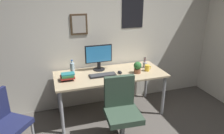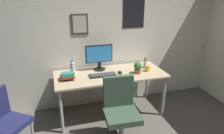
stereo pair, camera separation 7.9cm
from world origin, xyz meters
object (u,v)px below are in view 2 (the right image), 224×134
Objects in this scene: keyboard at (103,75)px; computer_mouse at (120,72)px; office_chair at (120,108)px; side_chair at (4,119)px; potted_plant at (138,67)px; monitor at (99,56)px; coffee_mug_near at (148,68)px; book_stack_left at (68,76)px; pen_cup at (145,65)px; water_bottle at (73,68)px.

keyboard is 0.30m from computer_mouse.
office_chair reaches higher than side_chair.
computer_mouse is 0.56× the size of potted_plant.
side_chair is 1.90× the size of monitor.
coffee_mug_near is 0.56× the size of book_stack_left.
monitor is at bearing 169.09° from pen_cup.
keyboard is 2.02× the size of book_stack_left.
monitor is 4.18× the size of computer_mouse.
side_chair reaches higher than coffee_mug_near.
pen_cup reaches higher than keyboard.
side_chair is at bearing -169.28° from coffee_mug_near.
office_chair is 4.87× the size of potted_plant.
computer_mouse is at bearing 2.79° from keyboard.
office_chair is at bearing -46.15° from book_stack_left.
side_chair is 1.79m from computer_mouse.
water_bottle is 2.13× the size of coffee_mug_near.
potted_plant reaches higher than side_chair.
office_chair is 1.04m from monitor.
book_stack_left is at bearing -174.87° from pen_cup.
office_chair reaches higher than coffee_mug_near.
pen_cup is 0.94× the size of book_stack_left.
coffee_mug_near is at bearing -1.78° from keyboard.
keyboard is 3.91× the size of computer_mouse.
pen_cup is at bearing -10.91° from monitor.
office_chair and pen_cup have the same top height.
potted_plant is (-0.20, -0.04, 0.05)m from coffee_mug_near.
computer_mouse is 0.55× the size of pen_cup.
monitor is at bearing 158.17° from coffee_mug_near.
potted_plant reaches higher than keyboard.
water_bottle reaches higher than side_chair.
office_chair is at bearing -57.86° from water_bottle.
potted_plant is at bearing -31.16° from monitor.
keyboard is at bearing 178.22° from coffee_mug_near.
keyboard is (-0.01, -0.28, -0.23)m from monitor.
keyboard is 0.59m from potted_plant.
office_chair is at bearing -8.14° from side_chair.
keyboard is 0.82m from pen_cup.
potted_plant is at bearing -169.86° from coffee_mug_near.
office_chair reaches higher than potted_plant.
office_chair reaches higher than book_stack_left.
book_stack_left is (-1.33, 0.03, 0.01)m from coffee_mug_near.
side_chair is 4.11× the size of book_stack_left.
monitor is at bearing 26.86° from side_chair.
pen_cup is at bearing 14.39° from side_chair.
computer_mouse is 0.93× the size of coffee_mug_near.
office_chair is at bearing -82.64° from keyboard.
side_chair is 3.47× the size of water_bottle.
monitor is (-0.07, 0.93, 0.46)m from office_chair.
pen_cup is at bearing 12.86° from computer_mouse.
book_stack_left is (-1.35, -0.12, 0.00)m from pen_cup.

